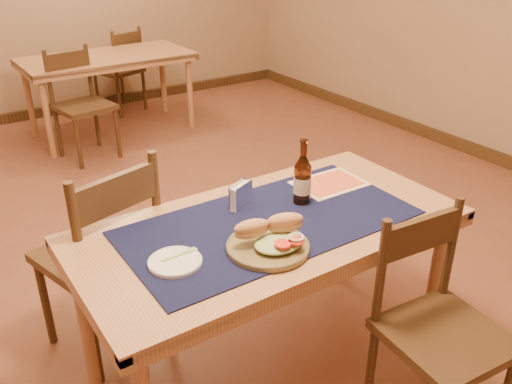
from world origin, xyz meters
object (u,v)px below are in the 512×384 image
sandwich_plate (270,241)px  napkin_holder (241,196)px  chair_main_near (438,326)px  back_table (108,64)px  beer_bottle (302,180)px  main_table (269,240)px  chair_main_far (103,254)px

sandwich_plate → napkin_holder: 0.35m
chair_main_near → napkin_holder: bearing=116.2°
back_table → beer_bottle: (-0.32, -3.33, 0.20)m
main_table → beer_bottle: bearing=16.5°
beer_bottle → napkin_holder: size_ratio=2.17×
chair_main_far → back_table: bearing=69.4°
main_table → chair_main_far: (-0.55, 0.52, -0.15)m
main_table → back_table: bearing=81.1°
back_table → chair_main_far: (-1.08, -2.88, -0.15)m
main_table → back_table: 3.44m
main_table → chair_main_far: chair_main_far is taller
beer_bottle → napkin_holder: bearing=155.7°
back_table → main_table: bearing=-98.9°
chair_main_far → chair_main_near: 1.45m
sandwich_plate → beer_bottle: size_ratio=1.09×
main_table → sandwich_plate: (-0.11, -0.17, 0.12)m
chair_main_near → sandwich_plate: bearing=136.8°
main_table → beer_bottle: size_ratio=5.50×
back_table → napkin_holder: 3.27m
main_table → beer_bottle: 0.30m
chair_main_near → napkin_holder: (-0.39, 0.79, 0.33)m
main_table → back_table: size_ratio=1.04×
napkin_holder → chair_main_near: bearing=-63.8°
napkin_holder → main_table: bearing=-80.7°
main_table → beer_bottle: beer_bottle is taller
sandwich_plate → napkin_holder: size_ratio=2.37×
sandwich_plate → napkin_holder: sandwich_plate is taller
chair_main_near → back_table: bearing=87.5°
chair_main_near → main_table: bearing=120.4°
chair_main_far → main_table: bearing=-43.2°
napkin_holder → back_table: bearing=80.1°
back_table → chair_main_near: bearing=-92.5°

